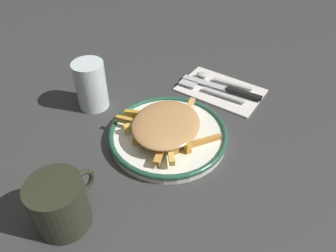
{
  "coord_description": "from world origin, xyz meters",
  "views": [
    {
      "loc": [
        -0.4,
        -0.31,
        0.49
      ],
      "look_at": [
        0.0,
        0.0,
        0.04
      ],
      "focal_mm": 34.69,
      "sensor_mm": 36.0,
      "label": 1
    }
  ],
  "objects_px": {
    "plate": "(168,135)",
    "napkin": "(221,89)",
    "spoon": "(214,78)",
    "fork": "(211,91)",
    "water_glass": "(91,85)",
    "fries_heap": "(165,125)",
    "coffee_mug": "(60,204)",
    "knife": "(228,89)"
  },
  "relations": [
    {
      "from": "napkin",
      "to": "coffee_mug",
      "type": "distance_m",
      "value": 0.49
    },
    {
      "from": "coffee_mug",
      "to": "napkin",
      "type": "bearing_deg",
      "value": -2.07
    },
    {
      "from": "spoon",
      "to": "coffee_mug",
      "type": "height_order",
      "value": "coffee_mug"
    },
    {
      "from": "knife",
      "to": "water_glass",
      "type": "height_order",
      "value": "water_glass"
    },
    {
      "from": "fries_heap",
      "to": "spoon",
      "type": "relative_size",
      "value": 1.41
    },
    {
      "from": "plate",
      "to": "fork",
      "type": "relative_size",
      "value": 1.43
    },
    {
      "from": "water_glass",
      "to": "coffee_mug",
      "type": "distance_m",
      "value": 0.32
    },
    {
      "from": "fork",
      "to": "coffee_mug",
      "type": "distance_m",
      "value": 0.46
    },
    {
      "from": "water_glass",
      "to": "fries_heap",
      "type": "bearing_deg",
      "value": -87.81
    },
    {
      "from": "plate",
      "to": "coffee_mug",
      "type": "relative_size",
      "value": 2.09
    },
    {
      "from": "plate",
      "to": "knife",
      "type": "distance_m",
      "value": 0.23
    },
    {
      "from": "plate",
      "to": "knife",
      "type": "xyz_separation_m",
      "value": [
        0.22,
        -0.02,
        0.0
      ]
    },
    {
      "from": "coffee_mug",
      "to": "knife",
      "type": "bearing_deg",
      "value": -4.25
    },
    {
      "from": "fork",
      "to": "water_glass",
      "type": "relative_size",
      "value": 1.53
    },
    {
      "from": "napkin",
      "to": "spoon",
      "type": "distance_m",
      "value": 0.04
    },
    {
      "from": "plate",
      "to": "spoon",
      "type": "bearing_deg",
      "value": 7.93
    },
    {
      "from": "spoon",
      "to": "coffee_mug",
      "type": "xyz_separation_m",
      "value": [
        -0.51,
        -0.02,
        0.03
      ]
    },
    {
      "from": "plate",
      "to": "napkin",
      "type": "distance_m",
      "value": 0.22
    },
    {
      "from": "napkin",
      "to": "fork",
      "type": "bearing_deg",
      "value": 157.61
    },
    {
      "from": "plate",
      "to": "coffee_mug",
      "type": "xyz_separation_m",
      "value": [
        -0.26,
        0.02,
        0.04
      ]
    },
    {
      "from": "fries_heap",
      "to": "water_glass",
      "type": "bearing_deg",
      "value": 92.19
    },
    {
      "from": "fries_heap",
      "to": "napkin",
      "type": "distance_m",
      "value": 0.23
    },
    {
      "from": "fries_heap",
      "to": "spoon",
      "type": "xyz_separation_m",
      "value": [
        0.25,
        0.03,
        -0.03
      ]
    },
    {
      "from": "fries_heap",
      "to": "coffee_mug",
      "type": "bearing_deg",
      "value": 177.0
    },
    {
      "from": "fries_heap",
      "to": "coffee_mug",
      "type": "relative_size",
      "value": 1.78
    },
    {
      "from": "fork",
      "to": "water_glass",
      "type": "distance_m",
      "value": 0.29
    },
    {
      "from": "fork",
      "to": "water_glass",
      "type": "bearing_deg",
      "value": 135.76
    },
    {
      "from": "knife",
      "to": "water_glass",
      "type": "xyz_separation_m",
      "value": [
        -0.24,
        0.23,
        0.05
      ]
    },
    {
      "from": "water_glass",
      "to": "knife",
      "type": "bearing_deg",
      "value": -44.17
    },
    {
      "from": "plate",
      "to": "water_glass",
      "type": "xyz_separation_m",
      "value": [
        -0.01,
        0.21,
        0.05
      ]
    },
    {
      "from": "fries_heap",
      "to": "water_glass",
      "type": "relative_size",
      "value": 1.86
    },
    {
      "from": "plate",
      "to": "spoon",
      "type": "xyz_separation_m",
      "value": [
        0.24,
        0.03,
        0.0
      ]
    },
    {
      "from": "napkin",
      "to": "knife",
      "type": "height_order",
      "value": "knife"
    },
    {
      "from": "napkin",
      "to": "water_glass",
      "type": "distance_m",
      "value": 0.32
    },
    {
      "from": "napkin",
      "to": "spoon",
      "type": "relative_size",
      "value": 1.34
    },
    {
      "from": "plate",
      "to": "knife",
      "type": "bearing_deg",
      "value": -4.88
    },
    {
      "from": "spoon",
      "to": "napkin",
      "type": "bearing_deg",
      "value": -122.86
    },
    {
      "from": "spoon",
      "to": "knife",
      "type": "bearing_deg",
      "value": -110.09
    },
    {
      "from": "fries_heap",
      "to": "napkin",
      "type": "relative_size",
      "value": 1.05
    },
    {
      "from": "knife",
      "to": "coffee_mug",
      "type": "xyz_separation_m",
      "value": [
        -0.49,
        0.04,
        0.04
      ]
    },
    {
      "from": "fries_heap",
      "to": "water_glass",
      "type": "distance_m",
      "value": 0.21
    },
    {
      "from": "plate",
      "to": "napkin",
      "type": "bearing_deg",
      "value": -0.12
    }
  ]
}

